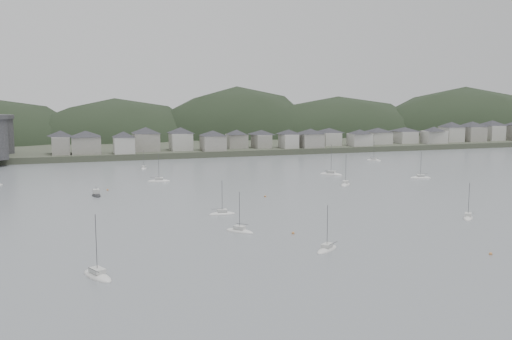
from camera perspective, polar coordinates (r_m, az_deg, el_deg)
name	(u,v)px	position (r m, az deg, el deg)	size (l,w,h in m)	color
ground	(361,239)	(129.57, 10.42, -6.79)	(900.00, 900.00, 0.00)	slate
far_shore_land	(160,138)	(410.72, -9.58, 3.21)	(900.00, 250.00, 3.00)	#383D2D
forested_ridge	(173,159)	(387.49, -8.27, 1.09)	(851.55, 103.94, 102.57)	black
waterfront_town	(282,137)	(314.60, 2.64, 3.32)	(451.48, 28.46, 12.92)	gray
moored_fleet	(241,201)	(171.03, -1.47, -3.11)	(249.33, 154.30, 12.98)	silver
motor_launch_far	(96,195)	(187.34, -15.69, -2.42)	(3.29, 7.11, 3.66)	black
mooring_buoys	(217,218)	(148.14, -3.88, -4.81)	(98.71, 104.12, 0.70)	#C37D41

